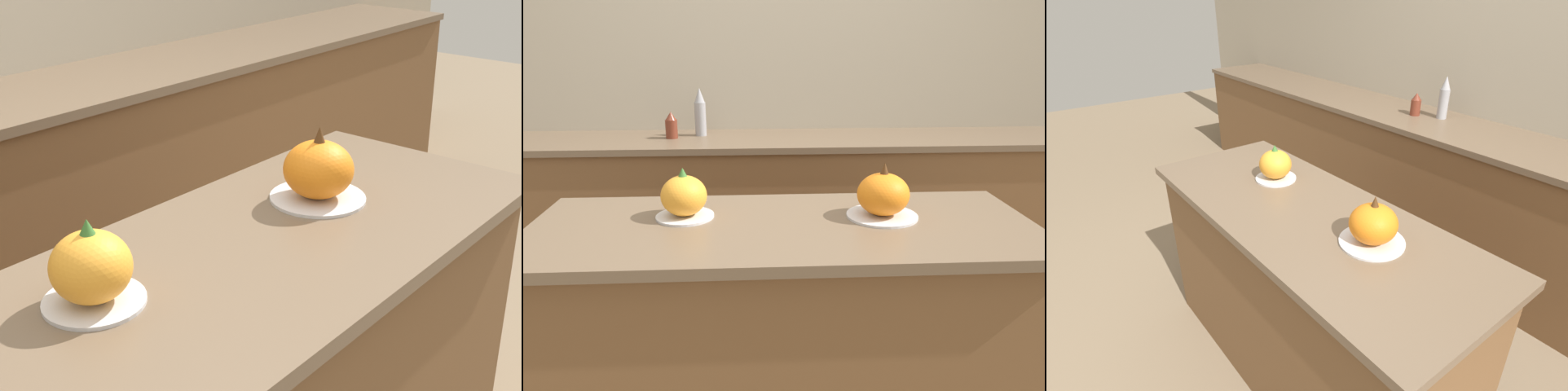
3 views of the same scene
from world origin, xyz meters
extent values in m
cube|color=brown|center=(0.00, 0.00, 0.87)|extent=(1.61, 0.64, 0.03)
cylinder|color=silver|center=(-0.32, 0.08, 0.89)|extent=(0.19, 0.19, 0.01)
ellipsoid|color=orange|center=(-0.32, 0.08, 0.96)|extent=(0.15, 0.15, 0.13)
cone|color=#38702D|center=(-0.32, 0.08, 1.04)|extent=(0.03, 0.03, 0.03)
cylinder|color=silver|center=(0.33, 0.05, 0.89)|extent=(0.23, 0.23, 0.01)
ellipsoid|color=orange|center=(0.33, 0.05, 0.96)|extent=(0.17, 0.17, 0.14)
cone|color=#4C2D14|center=(0.33, 0.05, 1.05)|extent=(0.03, 0.03, 0.04)
camera|label=1|loc=(-1.00, -0.88, 1.58)|focal=50.00mm
camera|label=2|loc=(-0.08, -1.52, 1.44)|focal=35.00mm
camera|label=3|loc=(1.14, -0.86, 1.69)|focal=28.00mm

